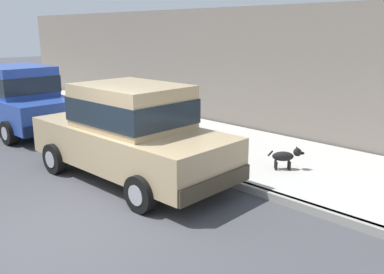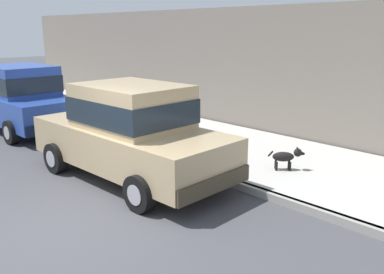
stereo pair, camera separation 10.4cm
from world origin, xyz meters
name	(u,v)px [view 2 (the right image)]	position (x,y,z in m)	size (l,w,h in m)	color
ground_plane	(62,229)	(0.00, 0.00, 0.00)	(80.00, 80.00, 0.00)	#424247
curb	(208,175)	(3.20, 0.00, 0.07)	(0.16, 64.00, 0.14)	gray
sidewalk	(261,156)	(5.00, 0.00, 0.07)	(3.60, 64.00, 0.14)	#B7B5AD
car_tan_sedan	(131,131)	(2.09, 1.06, 0.98)	(2.14, 4.65, 1.92)	tan
car_blue_sedan	(21,97)	(2.23, 6.74, 0.98)	(2.08, 4.62, 1.92)	#28479E
dog_black	(287,156)	(4.43, -1.05, 0.43)	(0.56, 0.58, 0.49)	black
building_facade	(184,65)	(7.10, 4.85, 1.78)	(0.50, 20.00, 3.56)	slate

